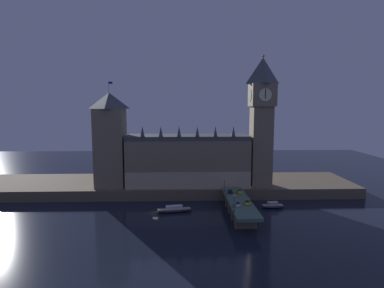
% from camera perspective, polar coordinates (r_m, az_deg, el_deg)
% --- Properties ---
extents(ground_plane, '(400.00, 400.00, 0.00)m').
position_cam_1_polar(ground_plane, '(152.96, -6.54, -12.08)').
color(ground_plane, black).
extents(embankment, '(220.00, 42.00, 5.69)m').
position_cam_1_polar(embankment, '(189.39, -5.60, -7.39)').
color(embankment, brown).
rests_on(embankment, ground_plane).
extents(parliament_hall, '(66.24, 20.34, 33.13)m').
position_cam_1_polar(parliament_hall, '(177.17, -0.75, -2.87)').
color(parliament_hall, '#7F7056').
rests_on(parliament_hall, embankment).
extents(clock_tower, '(13.22, 13.33, 70.37)m').
position_cam_1_polar(clock_tower, '(176.37, 12.27, 4.59)').
color(clock_tower, '#7F7056').
rests_on(clock_tower, embankment).
extents(victoria_tower, '(15.68, 15.68, 56.57)m').
position_cam_1_polar(victoria_tower, '(178.37, -14.32, 0.76)').
color(victoria_tower, '#7F7056').
rests_on(victoria_tower, embankment).
extents(bridge, '(10.31, 46.00, 7.02)m').
position_cam_1_polar(bridge, '(148.57, 8.44, -10.82)').
color(bridge, '#476656').
rests_on(bridge, ground_plane).
extents(car_northbound_lead, '(2.03, 4.01, 1.54)m').
position_cam_1_polar(car_northbound_lead, '(159.34, 6.82, -8.38)').
color(car_northbound_lead, black).
rests_on(car_northbound_lead, bridge).
extents(car_northbound_trail, '(1.84, 4.07, 1.51)m').
position_cam_1_polar(car_northbound_trail, '(140.13, 8.10, -10.59)').
color(car_northbound_trail, silver).
rests_on(car_northbound_trail, bridge).
extents(car_southbound_lead, '(2.04, 4.30, 1.41)m').
position_cam_1_polar(car_southbound_lead, '(143.32, 9.74, -10.24)').
color(car_southbound_lead, yellow).
rests_on(car_southbound_lead, bridge).
extents(car_southbound_trail, '(2.03, 4.30, 1.59)m').
position_cam_1_polar(car_southbound_trail, '(159.91, 8.46, -8.34)').
color(car_southbound_trail, yellow).
rests_on(car_southbound_trail, bridge).
extents(pedestrian_near_rail, '(0.38, 0.38, 1.83)m').
position_cam_1_polar(pedestrian_near_rail, '(137.52, 7.33, -10.81)').
color(pedestrian_near_rail, black).
rests_on(pedestrian_near_rail, bridge).
extents(pedestrian_mid_walk, '(0.38, 0.38, 1.58)m').
position_cam_1_polar(pedestrian_mid_walk, '(147.70, 10.28, -9.65)').
color(pedestrian_mid_walk, black).
rests_on(pedestrian_mid_walk, bridge).
extents(pedestrian_far_rail, '(0.38, 0.38, 1.73)m').
position_cam_1_polar(pedestrian_far_rail, '(154.78, 6.23, -8.76)').
color(pedestrian_far_rail, black).
rests_on(pedestrian_far_rail, bridge).
extents(street_lamp_near, '(1.34, 0.60, 7.09)m').
position_cam_1_polar(street_lamp_near, '(131.86, 7.52, -10.03)').
color(street_lamp_near, '#2D3333').
rests_on(street_lamp_near, bridge).
extents(street_lamp_mid, '(1.34, 0.60, 6.60)m').
position_cam_1_polar(street_lamp_mid, '(147.65, 10.39, -8.33)').
color(street_lamp_mid, '#2D3333').
rests_on(street_lamp_mid, bridge).
extents(street_lamp_far, '(1.34, 0.60, 7.01)m').
position_cam_1_polar(street_lamp_far, '(159.92, 5.78, -6.95)').
color(street_lamp_far, '#2D3333').
rests_on(street_lamp_far, bridge).
extents(boat_upstream, '(17.66, 6.32, 3.20)m').
position_cam_1_polar(boat_upstream, '(152.87, -3.18, -11.59)').
color(boat_upstream, '#28282D').
rests_on(boat_upstream, ground_plane).
extents(boat_downstream, '(11.25, 4.22, 3.14)m').
position_cam_1_polar(boat_downstream, '(163.10, 14.14, -10.60)').
color(boat_downstream, '#1E2842').
rests_on(boat_downstream, ground_plane).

